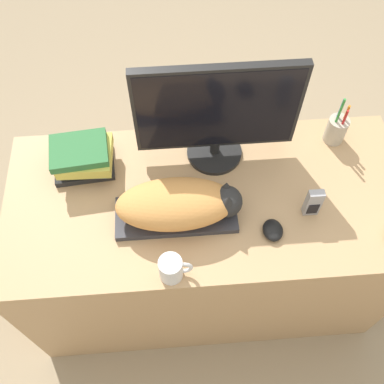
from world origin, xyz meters
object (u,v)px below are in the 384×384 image
Objects in this scene: keyboard at (176,215)px; coffee_mug at (172,269)px; cat at (182,203)px; monitor at (217,113)px; pen_cup at (336,129)px; phone at (313,203)px; computer_mouse at (273,230)px; book_stack at (83,157)px.

coffee_mug reaches higher than keyboard.
monitor reaches higher than cat.
keyboard is 0.08m from cat.
phone is (-0.16, -0.31, 0.00)m from pen_cup.
pen_cup is at bearing 63.13° from phone.
pen_cup reaches higher than computer_mouse.
coffee_mug is (-0.02, -0.21, 0.03)m from keyboard.
pen_cup is at bearing 25.60° from keyboard.
computer_mouse is 0.78× the size of coffee_mug.
cat is 5.01× the size of computer_mouse.
book_stack is at bearing -176.67° from monitor.
monitor is 0.53m from coffee_mug.
phone is at bearing -1.96° from keyboard.
coffee_mug is at bearing -56.43° from book_stack.
cat is 0.43m from phone.
monitor is 2.49× the size of book_stack.
computer_mouse is at bearing -64.94° from monitor.
monitor reaches higher than pen_cup.
book_stack reaches higher than computer_mouse.
coffee_mug is at bearing -111.34° from monitor.
keyboard is at bearing 83.24° from coffee_mug.
book_stack reaches higher than keyboard.
book_stack is (-0.92, -0.06, 0.01)m from pen_cup.
keyboard is 3.84× the size of coffee_mug.
monitor is at bearing 115.06° from computer_mouse.
coffee_mug reaches higher than computer_mouse.
monitor is 0.50m from book_stack.
cat reaches higher than coffee_mug.
cat is 1.90× the size of pen_cup.
keyboard is at bearing 165.13° from computer_mouse.
pen_cup is at bearing 4.66° from monitor.
computer_mouse reaches higher than keyboard.
cat is 3.91× the size of coffee_mug.
coffee_mug is at bearing -158.27° from phone.
computer_mouse is (0.16, -0.34, -0.21)m from monitor.
phone is at bearing 25.89° from computer_mouse.
coffee_mug is 0.81m from pen_cup.
pen_cup reaches higher than book_stack.
coffee_mug is (-0.05, -0.21, -0.04)m from cat.
computer_mouse is (0.29, -0.08, -0.07)m from cat.
pen_cup is (0.30, 0.38, 0.04)m from computer_mouse.
pen_cup reaches higher than coffee_mug.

